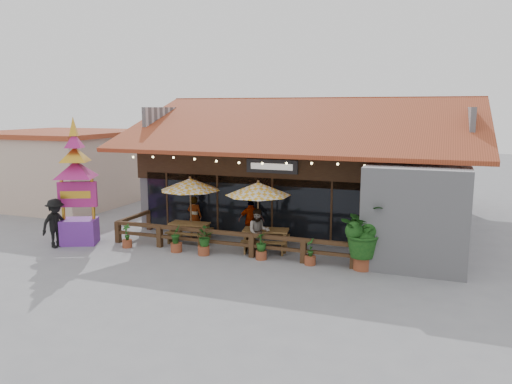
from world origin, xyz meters
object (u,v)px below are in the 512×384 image
at_px(picnic_table_right, 266,236).
at_px(thai_sign_tower, 76,173).
at_px(picnic_table_left, 190,229).
at_px(tropical_plant, 364,232).
at_px(umbrella_left, 190,185).
at_px(umbrella_right, 258,189).
at_px(pedestrian, 56,223).

height_order(picnic_table_right, thai_sign_tower, thai_sign_tower).
height_order(picnic_table_left, picnic_table_right, picnic_table_right).
bearing_deg(tropical_plant, umbrella_left, 168.89).
height_order(umbrella_right, picnic_table_left, umbrella_right).
height_order(umbrella_right, pedestrian, umbrella_right).
bearing_deg(picnic_table_left, umbrella_right, -1.47).
height_order(picnic_table_left, thai_sign_tower, thai_sign_tower).
relative_size(picnic_table_right, pedestrian, 1.02).
distance_m(picnic_table_left, picnic_table_right, 3.46).
bearing_deg(tropical_plant, thai_sign_tower, -176.54).
bearing_deg(umbrella_right, picnic_table_left, 178.53).
bearing_deg(picnic_table_left, umbrella_left, 102.57).
bearing_deg(pedestrian, picnic_table_right, -62.25).
xyz_separation_m(umbrella_right, picnic_table_right, (0.35, -0.07, -1.85)).
bearing_deg(picnic_table_right, tropical_plant, -15.11).
relative_size(thai_sign_tower, tropical_plant, 2.38).
xyz_separation_m(thai_sign_tower, pedestrian, (-0.49, -0.79, -1.98)).
bearing_deg(thai_sign_tower, picnic_table_right, 13.12).
bearing_deg(thai_sign_tower, pedestrian, -121.72).
bearing_deg(pedestrian, umbrella_right, -61.04).
height_order(umbrella_right, thai_sign_tower, thai_sign_tower).
distance_m(umbrella_left, thai_sign_tower, 4.63).
bearing_deg(tropical_plant, umbrella_right, 165.21).
height_order(umbrella_left, picnic_table_right, umbrella_left).
bearing_deg(picnic_table_left, thai_sign_tower, -155.00).
bearing_deg(pedestrian, umbrella_left, -46.78).
xyz_separation_m(thai_sign_tower, tropical_plant, (11.52, 0.70, -1.62)).
distance_m(picnic_table_left, tropical_plant, 7.56).
relative_size(picnic_table_left, picnic_table_right, 0.87).
bearing_deg(umbrella_left, picnic_table_right, -6.48).
relative_size(umbrella_left, thai_sign_tower, 0.53).
xyz_separation_m(umbrella_right, thai_sign_tower, (-7.21, -1.83, 0.55)).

